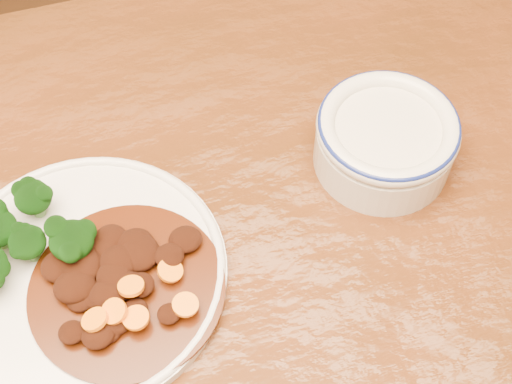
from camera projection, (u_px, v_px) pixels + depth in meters
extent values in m
cube|color=#59280F|center=(135.00, 355.00, 0.63)|extent=(1.54, 0.97, 0.04)
cylinder|color=#422810|center=(505.00, 121.00, 1.26)|extent=(0.06, 0.06, 0.71)
cylinder|color=silver|center=(85.00, 275.00, 0.64)|extent=(0.26, 0.26, 0.01)
torus|color=silver|center=(84.00, 272.00, 0.64)|extent=(0.26, 0.26, 0.01)
cylinder|color=#67A052|center=(33.00, 252.00, 0.64)|extent=(0.01, 0.01, 0.02)
ellipsoid|color=black|center=(27.00, 242.00, 0.62)|extent=(0.03, 0.03, 0.03)
cylinder|color=#67A052|center=(76.00, 252.00, 0.64)|extent=(0.01, 0.01, 0.02)
ellipsoid|color=black|center=(71.00, 240.00, 0.62)|extent=(0.04, 0.04, 0.03)
cylinder|color=#67A052|center=(2.00, 240.00, 0.65)|extent=(0.01, 0.01, 0.02)
cylinder|color=#67A052|center=(38.00, 209.00, 0.66)|extent=(0.01, 0.01, 0.02)
ellipsoid|color=black|center=(33.00, 198.00, 0.65)|extent=(0.03, 0.03, 0.03)
cylinder|color=#3F1806|center=(127.00, 289.00, 0.63)|extent=(0.17, 0.17, 0.00)
ellipsoid|color=black|center=(114.00, 277.00, 0.62)|extent=(0.03, 0.03, 0.02)
ellipsoid|color=black|center=(113.00, 323.00, 0.60)|extent=(0.03, 0.03, 0.02)
ellipsoid|color=black|center=(80.00, 298.00, 0.61)|extent=(0.03, 0.03, 0.01)
ellipsoid|color=black|center=(108.00, 331.00, 0.60)|extent=(0.02, 0.02, 0.01)
ellipsoid|color=black|center=(74.00, 286.00, 0.61)|extent=(0.04, 0.03, 0.02)
ellipsoid|color=black|center=(135.00, 243.00, 0.64)|extent=(0.03, 0.03, 0.02)
ellipsoid|color=black|center=(57.00, 267.00, 0.63)|extent=(0.03, 0.03, 0.01)
ellipsoid|color=black|center=(95.00, 295.00, 0.61)|extent=(0.02, 0.03, 0.01)
ellipsoid|color=black|center=(80.00, 265.00, 0.62)|extent=(0.04, 0.04, 0.02)
ellipsoid|color=black|center=(185.00, 239.00, 0.64)|extent=(0.03, 0.03, 0.02)
ellipsoid|color=black|center=(110.00, 238.00, 0.64)|extent=(0.03, 0.03, 0.02)
ellipsoid|color=black|center=(72.00, 332.00, 0.59)|extent=(0.02, 0.02, 0.01)
ellipsoid|color=black|center=(98.00, 334.00, 0.59)|extent=(0.03, 0.03, 0.01)
ellipsoid|color=black|center=(118.00, 262.00, 0.63)|extent=(0.03, 0.03, 0.02)
ellipsoid|color=black|center=(105.00, 248.00, 0.64)|extent=(0.02, 0.02, 0.01)
ellipsoid|color=black|center=(135.00, 309.00, 0.60)|extent=(0.02, 0.02, 0.01)
ellipsoid|color=black|center=(169.00, 256.00, 0.63)|extent=(0.03, 0.03, 0.01)
ellipsoid|color=black|center=(169.00, 314.00, 0.60)|extent=(0.02, 0.02, 0.01)
ellipsoid|color=black|center=(139.00, 252.00, 0.63)|extent=(0.04, 0.04, 0.02)
ellipsoid|color=black|center=(109.00, 294.00, 0.61)|extent=(0.03, 0.03, 0.02)
ellipsoid|color=black|center=(141.00, 285.00, 0.61)|extent=(0.02, 0.02, 0.01)
ellipsoid|color=black|center=(128.00, 285.00, 0.61)|extent=(0.03, 0.03, 0.02)
ellipsoid|color=black|center=(66.00, 260.00, 0.63)|extent=(0.03, 0.03, 0.02)
cylinder|color=orange|center=(114.00, 311.00, 0.59)|extent=(0.03, 0.03, 0.01)
cylinder|color=orange|center=(170.00, 271.00, 0.62)|extent=(0.03, 0.03, 0.01)
cylinder|color=orange|center=(78.00, 286.00, 0.61)|extent=(0.02, 0.02, 0.01)
cylinder|color=orange|center=(185.00, 305.00, 0.60)|extent=(0.02, 0.02, 0.01)
cylinder|color=orange|center=(131.00, 286.00, 0.60)|extent=(0.03, 0.03, 0.01)
cylinder|color=orange|center=(95.00, 320.00, 0.59)|extent=(0.03, 0.03, 0.01)
cylinder|color=orange|center=(136.00, 318.00, 0.59)|extent=(0.03, 0.03, 0.01)
cylinder|color=beige|center=(383.00, 147.00, 0.70)|extent=(0.14, 0.14, 0.04)
cylinder|color=silver|center=(388.00, 130.00, 0.68)|extent=(0.10, 0.10, 0.01)
torus|color=beige|center=(388.00, 127.00, 0.68)|extent=(0.14, 0.14, 0.02)
torus|color=navy|center=(389.00, 124.00, 0.67)|extent=(0.14, 0.14, 0.01)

